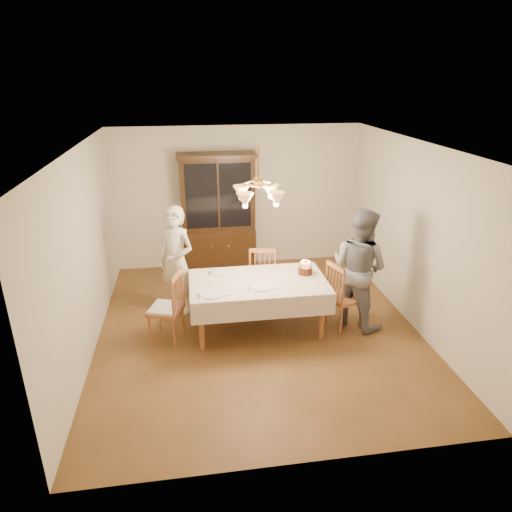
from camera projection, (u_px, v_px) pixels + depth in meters
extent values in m
plane|color=brown|center=(258.00, 328.00, 6.62)|extent=(5.00, 5.00, 0.00)
plane|color=white|center=(258.00, 146.00, 5.65)|extent=(5.00, 5.00, 0.00)
plane|color=beige|center=(237.00, 198.00, 8.43)|extent=(4.50, 0.00, 4.50)
plane|color=beige|center=(304.00, 347.00, 3.84)|extent=(4.50, 0.00, 4.50)
plane|color=beige|center=(84.00, 254.00, 5.82)|extent=(0.00, 5.00, 5.00)
plane|color=beige|center=(415.00, 236.00, 6.45)|extent=(0.00, 5.00, 5.00)
cube|color=brown|center=(258.00, 283.00, 6.35)|extent=(1.80, 1.00, 0.04)
cube|color=silver|center=(258.00, 281.00, 6.34)|extent=(1.90, 1.10, 0.01)
cylinder|color=brown|center=(201.00, 326.00, 5.99)|extent=(0.07, 0.07, 0.71)
cylinder|color=brown|center=(322.00, 317.00, 6.22)|extent=(0.07, 0.07, 0.71)
cylinder|color=brown|center=(199.00, 297.00, 6.76)|extent=(0.07, 0.07, 0.71)
cylinder|color=brown|center=(307.00, 290.00, 6.99)|extent=(0.07, 0.07, 0.71)
cube|color=black|center=(220.00, 249.00, 8.46)|extent=(1.30, 0.50, 0.80)
cube|color=black|center=(218.00, 193.00, 8.12)|extent=(1.30, 0.40, 1.30)
cube|color=black|center=(218.00, 196.00, 7.93)|extent=(1.14, 0.01, 1.14)
cube|color=black|center=(217.00, 155.00, 7.82)|extent=(1.38, 0.54, 0.06)
cube|color=brown|center=(263.00, 277.00, 7.19)|extent=(0.52, 0.50, 0.05)
cube|color=brown|center=(262.00, 251.00, 6.82)|extent=(0.40, 0.12, 0.06)
cylinder|color=brown|center=(274.00, 286.00, 7.43)|extent=(0.04, 0.04, 0.43)
cylinder|color=brown|center=(252.00, 285.00, 7.45)|extent=(0.04, 0.04, 0.43)
cylinder|color=brown|center=(274.00, 295.00, 7.12)|extent=(0.04, 0.04, 0.43)
cylinder|color=brown|center=(251.00, 295.00, 7.13)|extent=(0.04, 0.04, 0.43)
cube|color=brown|center=(166.00, 310.00, 6.20)|extent=(0.54, 0.55, 0.05)
cube|color=brown|center=(176.00, 276.00, 5.97)|extent=(0.16, 0.39, 0.06)
cylinder|color=brown|center=(160.00, 317.00, 6.48)|extent=(0.04, 0.04, 0.43)
cylinder|color=brown|center=(150.00, 330.00, 6.15)|extent=(0.04, 0.04, 0.43)
cylinder|color=brown|center=(183.00, 319.00, 6.42)|extent=(0.04, 0.04, 0.43)
cylinder|color=brown|center=(174.00, 333.00, 6.09)|extent=(0.04, 0.04, 0.43)
cube|color=beige|center=(165.00, 307.00, 6.18)|extent=(0.49, 0.50, 0.03)
cube|color=brown|center=(344.00, 298.00, 6.53)|extent=(0.53, 0.55, 0.05)
cube|color=brown|center=(336.00, 267.00, 6.26)|extent=(0.15, 0.39, 0.06)
cylinder|color=brown|center=(360.00, 315.00, 6.53)|extent=(0.04, 0.04, 0.43)
cylinder|color=brown|center=(345.00, 305.00, 6.83)|extent=(0.04, 0.04, 0.43)
cylinder|color=brown|center=(341.00, 320.00, 6.40)|extent=(0.04, 0.04, 0.43)
cylinder|color=brown|center=(326.00, 309.00, 6.70)|extent=(0.04, 0.04, 0.43)
imported|color=white|center=(176.00, 261.00, 6.81)|extent=(0.72, 0.69, 1.67)
imported|color=slate|center=(359.00, 268.00, 6.46)|extent=(1.05, 1.08, 1.75)
cylinder|color=white|center=(305.00, 274.00, 6.53)|extent=(0.30, 0.30, 0.01)
cylinder|color=#3A180D|center=(305.00, 270.00, 6.51)|extent=(0.20, 0.20, 0.11)
cylinder|color=#598CD8|center=(310.00, 264.00, 6.48)|extent=(0.01, 0.01, 0.07)
sphere|color=#FFB23F|center=(310.00, 262.00, 6.47)|extent=(0.01, 0.01, 0.01)
cylinder|color=pink|center=(309.00, 264.00, 6.50)|extent=(0.01, 0.01, 0.07)
sphere|color=#FFB23F|center=(309.00, 261.00, 6.49)|extent=(0.01, 0.01, 0.01)
cylinder|color=#EACC66|center=(308.00, 263.00, 6.52)|extent=(0.01, 0.01, 0.07)
sphere|color=#FFB23F|center=(308.00, 261.00, 6.50)|extent=(0.01, 0.01, 0.01)
cylinder|color=#598CD8|center=(306.00, 263.00, 6.53)|extent=(0.01, 0.01, 0.07)
sphere|color=#FFB23F|center=(306.00, 260.00, 6.51)|extent=(0.01, 0.01, 0.01)
cylinder|color=pink|center=(305.00, 263.00, 6.53)|extent=(0.01, 0.01, 0.07)
sphere|color=#FFB23F|center=(305.00, 260.00, 6.51)|extent=(0.01, 0.01, 0.01)
cylinder|color=#EACC66|center=(303.00, 263.00, 6.52)|extent=(0.01, 0.01, 0.07)
sphere|color=#FFB23F|center=(303.00, 260.00, 6.51)|extent=(0.01, 0.01, 0.01)
cylinder|color=#598CD8|center=(302.00, 263.00, 6.51)|extent=(0.01, 0.01, 0.07)
sphere|color=#FFB23F|center=(302.00, 261.00, 6.50)|extent=(0.01, 0.01, 0.01)
cylinder|color=pink|center=(301.00, 264.00, 6.49)|extent=(0.01, 0.01, 0.07)
sphere|color=#FFB23F|center=(301.00, 261.00, 6.48)|extent=(0.01, 0.01, 0.01)
cylinder|color=#EACC66|center=(301.00, 264.00, 6.47)|extent=(0.01, 0.01, 0.07)
sphere|color=#FFB23F|center=(301.00, 262.00, 6.46)|extent=(0.01, 0.01, 0.01)
cylinder|color=#598CD8|center=(302.00, 265.00, 6.45)|extent=(0.01, 0.01, 0.07)
sphere|color=#FFB23F|center=(302.00, 262.00, 6.44)|extent=(0.01, 0.01, 0.01)
cylinder|color=pink|center=(302.00, 265.00, 6.44)|extent=(0.01, 0.01, 0.07)
sphere|color=#FFB23F|center=(303.00, 263.00, 6.42)|extent=(0.01, 0.01, 0.01)
cylinder|color=#EACC66|center=(304.00, 266.00, 6.42)|extent=(0.01, 0.01, 0.07)
sphere|color=#FFB23F|center=(304.00, 263.00, 6.41)|extent=(0.01, 0.01, 0.01)
cylinder|color=#598CD8|center=(305.00, 266.00, 6.42)|extent=(0.01, 0.01, 0.07)
sphere|color=#FFB23F|center=(305.00, 263.00, 6.40)|extent=(0.01, 0.01, 0.01)
cylinder|color=pink|center=(307.00, 266.00, 6.42)|extent=(0.01, 0.01, 0.07)
sphere|color=#FFB23F|center=(307.00, 263.00, 6.40)|extent=(0.01, 0.01, 0.01)
cylinder|color=#EACC66|center=(308.00, 266.00, 6.43)|extent=(0.01, 0.01, 0.07)
sphere|color=#FFB23F|center=(308.00, 263.00, 6.41)|extent=(0.01, 0.01, 0.01)
cylinder|color=#598CD8|center=(309.00, 265.00, 6.44)|extent=(0.01, 0.01, 0.07)
sphere|color=#FFB23F|center=(309.00, 263.00, 6.43)|extent=(0.01, 0.01, 0.01)
cylinder|color=pink|center=(310.00, 265.00, 6.46)|extent=(0.01, 0.01, 0.07)
sphere|color=#FFB23F|center=(310.00, 262.00, 6.45)|extent=(0.01, 0.01, 0.01)
cylinder|color=white|center=(213.00, 295.00, 5.92)|extent=(0.27, 0.27, 0.02)
cube|color=silver|center=(199.00, 296.00, 5.90)|extent=(0.01, 0.16, 0.01)
cube|color=beige|center=(227.00, 294.00, 5.95)|extent=(0.10, 0.10, 0.01)
cylinder|color=white|center=(262.00, 287.00, 6.12)|extent=(0.27, 0.27, 0.02)
cube|color=silver|center=(249.00, 288.00, 6.10)|extent=(0.02, 0.16, 0.01)
cube|color=beige|center=(275.00, 287.00, 6.15)|extent=(0.10, 0.10, 0.01)
cylinder|color=white|center=(222.00, 272.00, 6.59)|extent=(0.27, 0.27, 0.02)
cube|color=silver|center=(210.00, 273.00, 6.56)|extent=(0.01, 0.16, 0.01)
cube|color=beige|center=(234.00, 272.00, 6.61)|extent=(0.10, 0.10, 0.01)
cylinder|color=#BF8C3F|center=(258.00, 162.00, 5.72)|extent=(0.02, 0.02, 0.40)
cylinder|color=#BF8C3F|center=(258.00, 182.00, 5.82)|extent=(0.12, 0.12, 0.10)
cone|color=#D8994C|center=(271.00, 191.00, 6.09)|extent=(0.22, 0.22, 0.18)
sphere|color=#FFD899|center=(271.00, 197.00, 6.12)|extent=(0.07, 0.07, 0.07)
cone|color=#D8994C|center=(241.00, 193.00, 6.04)|extent=(0.22, 0.22, 0.18)
sphere|color=#FFD899|center=(241.00, 198.00, 6.06)|extent=(0.07, 0.07, 0.07)
cone|color=#D8994C|center=(245.00, 200.00, 5.67)|extent=(0.22, 0.22, 0.18)
sphere|color=#FFD899|center=(245.00, 206.00, 5.70)|extent=(0.07, 0.07, 0.07)
cone|color=#D8994C|center=(276.00, 199.00, 5.73)|extent=(0.22, 0.22, 0.18)
sphere|color=#FFD899|center=(276.00, 204.00, 5.76)|extent=(0.07, 0.07, 0.07)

